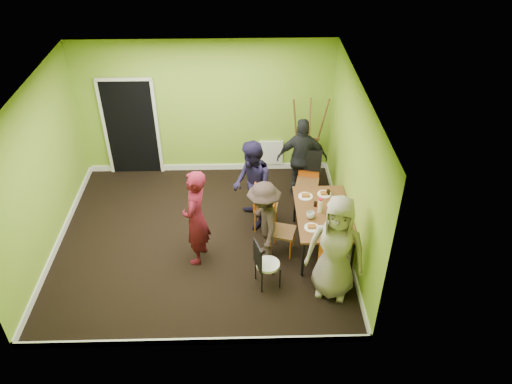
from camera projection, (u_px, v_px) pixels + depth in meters
ground at (203, 239)px, 8.78m from camera, size 5.00×5.00×0.00m
room_walls at (198, 192)px, 8.24m from camera, size 5.04×4.54×2.82m
dining_table at (323, 215)px, 8.21m from camera, size 0.90×1.50×0.75m
chair_left_far at (261, 203)px, 8.74m from camera, size 0.46×0.46×0.95m
chair_left_near at (279, 227)px, 8.23m from camera, size 0.48×0.47×0.93m
chair_back_end at (309, 165)px, 9.33m from camera, size 0.52×0.59×1.06m
chair_front_end at (330, 258)px, 7.68m from camera, size 0.46×0.46×0.86m
chair_bentwood at (264, 262)px, 7.63m from camera, size 0.42×0.41×0.85m
easel at (308, 138)px, 9.92m from camera, size 0.71×0.67×1.77m
plate_near_left at (306, 196)px, 8.52m from camera, size 0.25×0.25×0.01m
plate_near_right at (312, 228)px, 7.85m from camera, size 0.24×0.24×0.01m
plate_far_back at (324, 194)px, 8.58m from camera, size 0.24×0.24×0.01m
plate_far_front at (330, 237)px, 7.67m from camera, size 0.24×0.24×0.01m
plate_wall_back at (335, 206)px, 8.31m from camera, size 0.27×0.27×0.01m
plate_wall_front at (340, 221)px, 7.99m from camera, size 0.24×0.24×0.01m
thermos at (320, 206)px, 8.11m from camera, size 0.07×0.07×0.25m
blue_bottle at (342, 220)px, 7.85m from camera, size 0.08×0.08×0.21m
orange_bottle at (318, 206)px, 8.24m from camera, size 0.03×0.03×0.08m
glass_mid at (315, 204)px, 8.29m from camera, size 0.06×0.06×0.09m
glass_back at (328, 193)px, 8.54m from camera, size 0.07×0.07×0.10m
glass_front at (339, 230)px, 7.74m from camera, size 0.06×0.06×0.10m
cup_a at (310, 215)px, 8.03m from camera, size 0.13×0.13×0.11m
cup_b at (330, 208)px, 8.20m from camera, size 0.10×0.10×0.09m
person_standing at (196, 218)px, 7.89m from camera, size 0.53×0.69×1.71m
person_left_far at (252, 185)px, 8.66m from camera, size 0.80×0.93×1.66m
person_left_near at (264, 222)px, 8.01m from camera, size 0.66×1.00×1.46m
person_back_end at (302, 158)px, 9.40m from camera, size 0.98×0.45×1.63m
person_front_end at (336, 248)px, 7.27m from camera, size 0.99×0.79×1.76m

